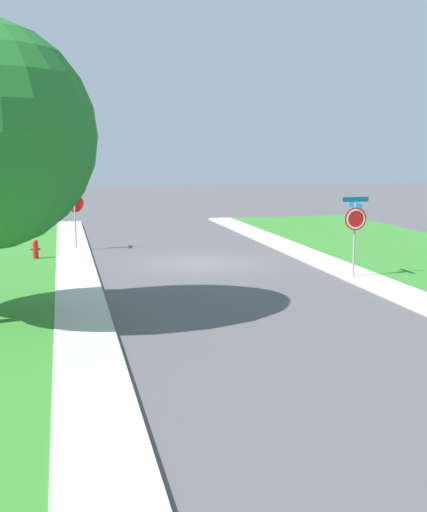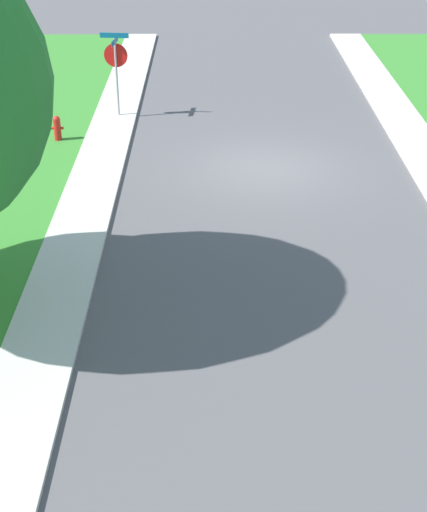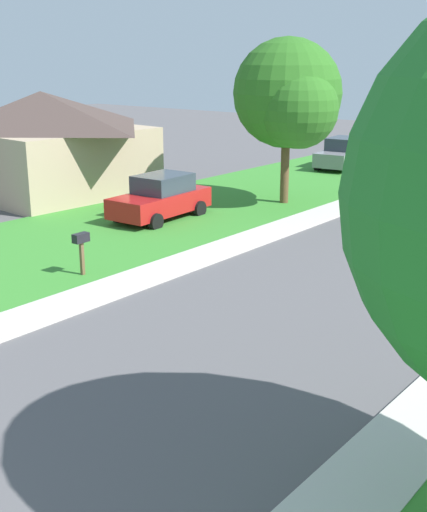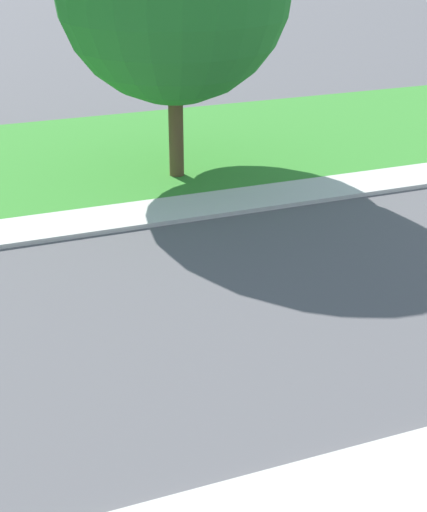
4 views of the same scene
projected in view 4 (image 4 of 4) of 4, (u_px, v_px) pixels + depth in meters
sidewalk_east at (16, 232)px, 16.15m from camera, size 1.40×56.00×0.10m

